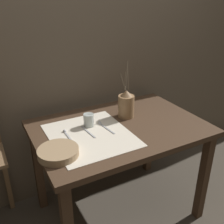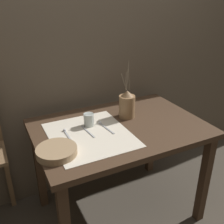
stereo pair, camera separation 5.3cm
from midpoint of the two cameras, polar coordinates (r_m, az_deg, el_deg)
name	(u,v)px [view 2 (the right image)]	position (r m, az deg, el deg)	size (l,w,h in m)	color
ground_plane	(118,210)	(2.33, 2.10, -20.55)	(12.00, 12.00, 0.00)	#473F35
stone_wall_back	(90,54)	(2.16, -4.13, 12.50)	(7.00, 0.06, 2.40)	brown
wooden_table	(119,139)	(1.90, 2.42, -5.85)	(1.19, 0.82, 0.79)	#422D1E
linen_cloth	(90,135)	(1.74, -3.98, -4.95)	(0.51, 0.58, 0.00)	beige
pitcher_with_flowers	(127,105)	(1.95, 4.06, 1.56)	(0.12, 0.12, 0.42)	olive
wooden_bowl	(57,151)	(1.56, -10.99, -8.40)	(0.24, 0.24, 0.04)	#9E7F5B
glass_tumbler_near	(89,120)	(1.83, -4.24, -1.70)	(0.07, 0.07, 0.09)	#B7C1BC
spoon_inner	(66,133)	(1.77, -9.10, -4.55)	(0.02, 0.20, 0.02)	#A8A8AD
knife_center	(88,131)	(1.77, -4.43, -4.24)	(0.03, 0.19, 0.00)	#A8A8AD
spoon_outer	(102,125)	(1.85, -1.26, -2.82)	(0.04, 0.20, 0.02)	#A8A8AD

